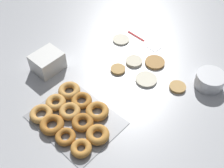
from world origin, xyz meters
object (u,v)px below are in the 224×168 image
object	(u,v)px
pancake_0	(155,62)
pancake_4	(121,40)
pancake_2	(178,87)
spatula	(148,43)
pancake_1	(118,69)
container_stack	(47,62)
batter_bowl	(210,80)
pancake_3	(146,79)
donut_tray	(73,116)
pancake_5	(134,61)

from	to	relation	value
pancake_0	pancake_4	distance (m)	0.27
pancake_0	pancake_2	bearing A→B (deg)	-19.30
pancake_2	spatula	world-z (taller)	pancake_2
pancake_1	pancake_4	distance (m)	0.26
pancake_2	pancake_4	xyz separation A→B (m)	(-0.47, 0.09, -0.00)
pancake_2	pancake_4	size ratio (longest dim) A/B	0.85
pancake_0	container_stack	xyz separation A→B (m)	(-0.41, -0.43, 0.04)
pancake_1	batter_bowl	world-z (taller)	batter_bowl
pancake_0	batter_bowl	xyz separation A→B (m)	(0.30, 0.06, 0.03)
pancake_3	pancake_4	size ratio (longest dim) A/B	1.14
donut_tray	container_stack	size ratio (longest dim) A/B	2.57
pancake_2	container_stack	world-z (taller)	container_stack
pancake_2	container_stack	distance (m)	0.70
pancake_0	pancake_5	xyz separation A→B (m)	(-0.09, -0.07, 0.00)
pancake_1	donut_tray	distance (m)	0.39
donut_tray	batter_bowl	distance (m)	0.72
donut_tray	spatula	distance (m)	0.68
pancake_2	pancake_5	xyz separation A→B (m)	(-0.29, -0.00, 0.00)
donut_tray	container_stack	world-z (taller)	container_stack
pancake_1	pancake_5	distance (m)	0.11
pancake_0	pancake_3	distance (m)	0.14
pancake_4	batter_bowl	size ratio (longest dim) A/B	0.68
pancake_3	pancake_4	distance (m)	0.35
pancake_5	batter_bowl	bearing A→B (deg)	18.24
pancake_5	donut_tray	bearing A→B (deg)	-86.21
pancake_1	pancake_4	xyz separation A→B (m)	(-0.16, 0.20, -0.00)
donut_tray	batter_bowl	xyz separation A→B (m)	(0.36, 0.62, 0.02)
pancake_0	container_stack	world-z (taller)	container_stack
pancake_3	container_stack	xyz separation A→B (m)	(-0.45, -0.29, 0.04)
pancake_0	pancake_3	xyz separation A→B (m)	(0.04, -0.13, -0.00)
pancake_1	container_stack	xyz separation A→B (m)	(-0.29, -0.25, 0.04)
pancake_0	batter_bowl	bearing A→B (deg)	10.68
pancake_3	donut_tray	xyz separation A→B (m)	(-0.10, -0.43, 0.01)
batter_bowl	container_stack	distance (m)	0.86
spatula	pancake_1	bearing A→B (deg)	-83.92
pancake_1	spatula	size ratio (longest dim) A/B	0.33
pancake_1	donut_tray	size ratio (longest dim) A/B	0.20
batter_bowl	container_stack	bearing A→B (deg)	-145.65
pancake_0	batter_bowl	size ratio (longest dim) A/B	0.75
pancake_2	pancake_3	size ratio (longest dim) A/B	0.75
container_stack	pancake_3	bearing A→B (deg)	33.08
pancake_1	pancake_3	world-z (taller)	pancake_1
pancake_4	spatula	world-z (taller)	pancake_4
pancake_0	container_stack	size ratio (longest dim) A/B	0.71
pancake_5	spatula	world-z (taller)	pancake_5
pancake_3	pancake_2	bearing A→B (deg)	23.05
pancake_2	spatula	xyz separation A→B (m)	(-0.33, 0.18, -0.00)
pancake_1	container_stack	bearing A→B (deg)	-139.56
pancake_5	pancake_3	bearing A→B (deg)	-24.51
pancake_3	pancake_0	bearing A→B (deg)	108.17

